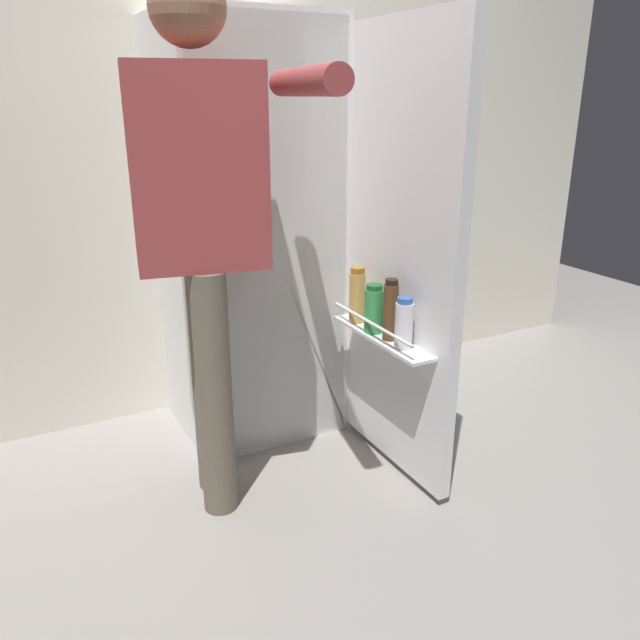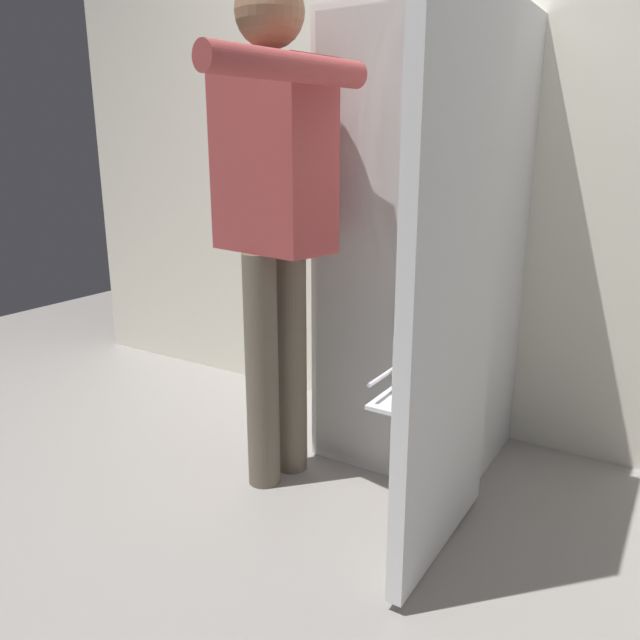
{
  "view_description": "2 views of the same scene",
  "coord_description": "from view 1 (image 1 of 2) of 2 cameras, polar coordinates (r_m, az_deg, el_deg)",
  "views": [
    {
      "loc": [
        -0.94,
        -1.91,
        1.4
      ],
      "look_at": [
        -0.01,
        -0.13,
        0.69
      ],
      "focal_mm": 35.47,
      "sensor_mm": 36.0,
      "label": 1
    },
    {
      "loc": [
        0.93,
        -1.7,
        1.23
      ],
      "look_at": [
        -0.07,
        -0.1,
        0.7
      ],
      "focal_mm": 34.72,
      "sensor_mm": 36.0,
      "label": 2
    }
  ],
  "objects": [
    {
      "name": "refrigerator",
      "position": [
        2.64,
        -5.56,
        7.33
      ],
      "size": [
        0.71,
        1.23,
        1.7
      ],
      "color": "white",
      "rests_on": "ground_plane"
    },
    {
      "name": "kitchen_wall",
      "position": [
        2.94,
        -9.39,
        17.12
      ],
      "size": [
        4.4,
        0.1,
        2.58
      ],
      "primitive_type": "cube",
      "color": "silver",
      "rests_on": "ground_plane"
    },
    {
      "name": "ground_plane",
      "position": [
        2.55,
        -1.23,
        -13.82
      ],
      "size": [
        6.94,
        6.94,
        0.0
      ],
      "primitive_type": "plane",
      "color": "gray"
    },
    {
      "name": "person",
      "position": [
        2.07,
        -10.45,
        9.78
      ],
      "size": [
        0.57,
        0.79,
        1.76
      ],
      "color": "#665B4C",
      "rests_on": "ground_plane"
    }
  ]
}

